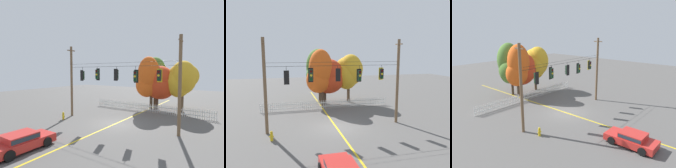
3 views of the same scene
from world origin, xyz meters
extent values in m
plane|color=#565451|center=(0.00, 0.00, 0.00)|extent=(80.00, 80.00, 0.00)
cube|color=gold|center=(0.00, 0.00, 0.00)|extent=(0.16, 36.00, 0.01)
cylinder|color=brown|center=(-5.94, 0.00, 3.95)|extent=(0.26, 0.26, 7.90)
cylinder|color=brown|center=(5.94, 0.00, 3.95)|extent=(0.26, 0.26, 7.90)
cube|color=brown|center=(-5.94, 0.00, 7.45)|extent=(0.10, 1.10, 0.10)
cube|color=brown|center=(5.94, 0.00, 7.45)|extent=(0.10, 1.10, 0.10)
cylinder|color=black|center=(0.00, 0.00, 5.57)|extent=(11.69, 0.02, 0.02)
cylinder|color=black|center=(0.00, -0.25, 5.88)|extent=(11.69, 0.02, 0.02)
cylinder|color=black|center=(-4.22, 0.00, 5.35)|extent=(0.03, 0.03, 0.43)
cube|color=black|center=(-4.22, -0.13, 4.67)|extent=(0.43, 0.02, 1.16)
cube|color=black|center=(-4.22, 0.00, 4.67)|extent=(0.30, 0.24, 0.94)
cylinder|color=#410706|center=(-4.22, 0.14, 4.98)|extent=(0.20, 0.03, 0.20)
cube|color=black|center=(-4.22, 0.18, 5.09)|extent=(0.22, 0.12, 0.06)
cylinder|color=yellow|center=(-4.22, 0.14, 4.67)|extent=(0.20, 0.03, 0.20)
cube|color=black|center=(-4.22, 0.18, 4.78)|extent=(0.22, 0.12, 0.06)
cylinder|color=#073513|center=(-4.22, 0.14, 4.35)|extent=(0.20, 0.03, 0.20)
cube|color=black|center=(-4.22, 0.18, 4.47)|extent=(0.22, 0.12, 0.06)
cylinder|color=black|center=(-2.21, 0.00, 5.43)|extent=(0.03, 0.03, 0.28)
cube|color=black|center=(-2.21, 0.13, 4.79)|extent=(0.43, 0.02, 1.23)
cube|color=#1E3323|center=(-2.21, 0.00, 4.79)|extent=(0.30, 0.24, 0.99)
cylinder|color=#410706|center=(-2.21, -0.14, 5.12)|extent=(0.20, 0.03, 0.20)
cube|color=#1E3323|center=(-2.21, -0.18, 5.24)|extent=(0.22, 0.12, 0.06)
cylinder|color=yellow|center=(-2.21, -0.14, 4.79)|extent=(0.20, 0.03, 0.20)
cube|color=#1E3323|center=(-2.21, -0.18, 4.91)|extent=(0.22, 0.12, 0.06)
cylinder|color=#073513|center=(-2.21, -0.14, 4.46)|extent=(0.20, 0.03, 0.20)
cube|color=#1E3323|center=(-2.21, -0.18, 4.58)|extent=(0.22, 0.12, 0.06)
cylinder|color=black|center=(0.13, 0.00, 5.40)|extent=(0.03, 0.03, 0.33)
cube|color=black|center=(0.13, -0.13, 4.78)|extent=(0.43, 0.02, 1.14)
cube|color=#1E3323|center=(0.13, 0.00, 4.78)|extent=(0.30, 0.24, 0.92)
cylinder|color=#410706|center=(0.13, 0.14, 5.08)|extent=(0.20, 0.03, 0.20)
cube|color=#1E3323|center=(0.13, 0.18, 5.20)|extent=(0.22, 0.12, 0.06)
cylinder|color=yellow|center=(0.13, 0.14, 4.78)|extent=(0.20, 0.03, 0.20)
cube|color=#1E3323|center=(0.13, 0.18, 4.89)|extent=(0.22, 0.12, 0.06)
cylinder|color=#073513|center=(0.13, 0.14, 4.47)|extent=(0.20, 0.03, 0.20)
cube|color=#1E3323|center=(0.13, 0.18, 4.59)|extent=(0.22, 0.12, 0.06)
cylinder|color=black|center=(2.13, 0.00, 5.35)|extent=(0.03, 0.03, 0.44)
cube|color=black|center=(2.13, 0.13, 4.66)|extent=(0.43, 0.02, 1.17)
cube|color=#1E3323|center=(2.13, 0.00, 4.66)|extent=(0.30, 0.24, 0.95)
cylinder|color=#410706|center=(2.13, -0.14, 4.97)|extent=(0.20, 0.03, 0.20)
cube|color=#1E3323|center=(2.13, -0.18, 5.09)|extent=(0.22, 0.12, 0.06)
cylinder|color=yellow|center=(2.13, -0.14, 4.66)|extent=(0.20, 0.03, 0.20)
cube|color=#1E3323|center=(2.13, -0.18, 4.77)|extent=(0.22, 0.12, 0.06)
cylinder|color=#073513|center=(2.13, -0.14, 4.34)|extent=(0.20, 0.03, 0.20)
cube|color=#1E3323|center=(2.13, -0.18, 4.46)|extent=(0.22, 0.12, 0.06)
cylinder|color=black|center=(4.28, 0.00, 5.39)|extent=(0.03, 0.03, 0.36)
cube|color=yellow|center=(4.28, 0.13, 4.75)|extent=(0.43, 0.02, 1.12)
cube|color=black|center=(4.28, 0.00, 4.75)|extent=(0.30, 0.24, 0.91)
cylinder|color=#410706|center=(4.28, -0.14, 5.06)|extent=(0.20, 0.03, 0.20)
cube|color=black|center=(4.28, -0.18, 5.17)|extent=(0.22, 0.12, 0.06)
cylinder|color=yellow|center=(4.28, -0.14, 4.75)|extent=(0.20, 0.03, 0.20)
cube|color=black|center=(4.28, -0.18, 4.87)|extent=(0.22, 0.12, 0.06)
cylinder|color=#073513|center=(4.28, -0.14, 4.45)|extent=(0.20, 0.03, 0.20)
cube|color=black|center=(4.28, -0.18, 4.57)|extent=(0.22, 0.12, 0.06)
cube|color=silver|center=(-7.09, 6.65, 0.52)|extent=(0.06, 0.04, 1.05)
cube|color=silver|center=(-6.87, 6.65, 0.52)|extent=(0.06, 0.04, 1.05)
cube|color=silver|center=(-6.65, 6.65, 0.52)|extent=(0.06, 0.04, 1.05)
cube|color=silver|center=(-6.42, 6.65, 0.52)|extent=(0.06, 0.04, 1.05)
cube|color=silver|center=(-6.20, 6.65, 0.52)|extent=(0.06, 0.04, 1.05)
cube|color=silver|center=(-5.98, 6.65, 0.52)|extent=(0.06, 0.04, 1.05)
cube|color=silver|center=(-5.75, 6.65, 0.52)|extent=(0.06, 0.04, 1.05)
cube|color=silver|center=(-5.53, 6.65, 0.52)|extent=(0.06, 0.04, 1.05)
cube|color=silver|center=(-5.31, 6.65, 0.52)|extent=(0.06, 0.04, 1.05)
cube|color=silver|center=(-5.08, 6.65, 0.52)|extent=(0.06, 0.04, 1.05)
cube|color=silver|center=(-4.86, 6.65, 0.52)|extent=(0.06, 0.04, 1.05)
cube|color=silver|center=(-4.63, 6.65, 0.52)|extent=(0.06, 0.04, 1.05)
cube|color=silver|center=(-4.41, 6.65, 0.52)|extent=(0.06, 0.04, 1.05)
cube|color=silver|center=(-4.19, 6.65, 0.52)|extent=(0.06, 0.04, 1.05)
cube|color=silver|center=(-3.96, 6.65, 0.52)|extent=(0.06, 0.04, 1.05)
cube|color=silver|center=(-3.74, 6.65, 0.52)|extent=(0.06, 0.04, 1.05)
cube|color=silver|center=(-3.52, 6.65, 0.52)|extent=(0.06, 0.04, 1.05)
cube|color=silver|center=(-3.29, 6.65, 0.52)|extent=(0.06, 0.04, 1.05)
cube|color=silver|center=(-3.07, 6.65, 0.52)|extent=(0.06, 0.04, 1.05)
cube|color=silver|center=(-2.84, 6.65, 0.52)|extent=(0.06, 0.04, 1.05)
cube|color=silver|center=(-2.62, 6.65, 0.52)|extent=(0.06, 0.04, 1.05)
cube|color=silver|center=(-2.40, 6.65, 0.52)|extent=(0.06, 0.04, 1.05)
cube|color=silver|center=(-2.17, 6.65, 0.52)|extent=(0.06, 0.04, 1.05)
cube|color=silver|center=(-1.95, 6.65, 0.52)|extent=(0.06, 0.04, 1.05)
cube|color=silver|center=(-1.73, 6.65, 0.52)|extent=(0.06, 0.04, 1.05)
cube|color=silver|center=(-1.50, 6.65, 0.52)|extent=(0.06, 0.04, 1.05)
cube|color=silver|center=(-1.28, 6.65, 0.52)|extent=(0.06, 0.04, 1.05)
cube|color=silver|center=(-1.06, 6.65, 0.52)|extent=(0.06, 0.04, 1.05)
cube|color=silver|center=(-0.83, 6.65, 0.52)|extent=(0.06, 0.04, 1.05)
cube|color=silver|center=(-0.61, 6.65, 0.52)|extent=(0.06, 0.04, 1.05)
cube|color=silver|center=(-0.38, 6.65, 0.52)|extent=(0.06, 0.04, 1.05)
cube|color=silver|center=(-0.16, 6.65, 0.52)|extent=(0.06, 0.04, 1.05)
cube|color=silver|center=(0.06, 6.65, 0.52)|extent=(0.06, 0.04, 1.05)
cube|color=silver|center=(0.29, 6.65, 0.52)|extent=(0.06, 0.04, 1.05)
cube|color=silver|center=(0.51, 6.65, 0.52)|extent=(0.06, 0.04, 1.05)
cube|color=silver|center=(0.73, 6.65, 0.52)|extent=(0.06, 0.04, 1.05)
cube|color=silver|center=(0.96, 6.65, 0.52)|extent=(0.06, 0.04, 1.05)
cube|color=silver|center=(1.18, 6.65, 0.52)|extent=(0.06, 0.04, 1.05)
cube|color=silver|center=(1.40, 6.65, 0.52)|extent=(0.06, 0.04, 1.05)
cube|color=silver|center=(1.63, 6.65, 0.52)|extent=(0.06, 0.04, 1.05)
cube|color=silver|center=(1.85, 6.65, 0.52)|extent=(0.06, 0.04, 1.05)
cube|color=silver|center=(2.08, 6.65, 0.52)|extent=(0.06, 0.04, 1.05)
cube|color=silver|center=(2.30, 6.65, 0.52)|extent=(0.06, 0.04, 1.05)
cube|color=silver|center=(2.52, 6.65, 0.52)|extent=(0.06, 0.04, 1.05)
cube|color=silver|center=(2.75, 6.65, 0.52)|extent=(0.06, 0.04, 1.05)
cube|color=silver|center=(2.97, 6.65, 0.52)|extent=(0.06, 0.04, 1.05)
cube|color=silver|center=(3.19, 6.65, 0.52)|extent=(0.06, 0.04, 1.05)
cube|color=silver|center=(3.42, 6.65, 0.52)|extent=(0.06, 0.04, 1.05)
cube|color=silver|center=(3.64, 6.65, 0.52)|extent=(0.06, 0.04, 1.05)
cube|color=silver|center=(3.87, 6.65, 0.52)|extent=(0.06, 0.04, 1.05)
cube|color=silver|center=(4.09, 6.65, 0.52)|extent=(0.06, 0.04, 1.05)
cube|color=silver|center=(4.31, 6.65, 0.52)|extent=(0.06, 0.04, 1.05)
cube|color=silver|center=(4.54, 6.65, 0.52)|extent=(0.06, 0.04, 1.05)
cube|color=silver|center=(4.76, 6.65, 0.52)|extent=(0.06, 0.04, 1.05)
cube|color=silver|center=(4.98, 6.65, 0.52)|extent=(0.06, 0.04, 1.05)
cube|color=silver|center=(5.21, 6.65, 0.52)|extent=(0.06, 0.04, 1.05)
cube|color=silver|center=(5.43, 6.65, 0.52)|extent=(0.06, 0.04, 1.05)
cube|color=silver|center=(5.65, 6.65, 0.52)|extent=(0.06, 0.04, 1.05)
cube|color=silver|center=(5.88, 6.65, 0.52)|extent=(0.06, 0.04, 1.05)
cube|color=silver|center=(6.10, 6.65, 0.52)|extent=(0.06, 0.04, 1.05)
cube|color=silver|center=(6.33, 6.65, 0.52)|extent=(0.06, 0.04, 1.05)
cube|color=silver|center=(6.55, 6.65, 0.52)|extent=(0.06, 0.04, 1.05)
cube|color=silver|center=(6.77, 6.65, 0.52)|extent=(0.06, 0.04, 1.05)
cube|color=silver|center=(7.00, 6.65, 0.52)|extent=(0.06, 0.04, 1.05)
cube|color=silver|center=(7.22, 6.65, 0.52)|extent=(0.06, 0.04, 1.05)
cube|color=silver|center=(7.44, 6.65, 0.52)|extent=(0.06, 0.04, 1.05)
cube|color=silver|center=(7.67, 6.65, 0.52)|extent=(0.06, 0.04, 1.05)
cube|color=silver|center=(7.89, 6.65, 0.52)|extent=(0.06, 0.04, 1.05)
cube|color=silver|center=(8.11, 6.65, 0.52)|extent=(0.06, 0.04, 1.05)
cube|color=silver|center=(0.51, 6.68, 0.31)|extent=(15.21, 0.03, 0.08)
cube|color=silver|center=(0.51, 6.68, 0.75)|extent=(15.21, 0.03, 0.08)
cylinder|color=#473828|center=(0.21, 9.97, 1.25)|extent=(0.33, 0.33, 2.50)
ellipsoid|color=#4C752D|center=(-0.03, 10.17, 3.55)|extent=(2.79, 2.60, 3.81)
ellipsoid|color=#4C752D|center=(0.20, 9.58, 3.76)|extent=(3.60, 3.24, 3.04)
ellipsoid|color=#4C752D|center=(0.10, 10.26, 4.85)|extent=(3.20, 2.78, 4.61)
cylinder|color=#473828|center=(0.24, 8.59, 1.22)|extent=(0.40, 0.40, 2.44)
ellipsoid|color=#DB5619|center=(-0.25, 8.16, 3.30)|extent=(3.01, 2.46, 3.27)
ellipsoid|color=#DB5619|center=(0.62, 8.63, 3.99)|extent=(3.25, 2.71, 3.76)
ellipsoid|color=#DB5619|center=(0.03, 8.10, 4.80)|extent=(2.91, 2.69, 4.58)
cylinder|color=#473828|center=(0.77, 9.41, 1.09)|extent=(0.37, 0.37, 2.19)
ellipsoid|color=red|center=(1.22, 9.23, 3.35)|extent=(4.23, 3.84, 3.97)
ellipsoid|color=red|center=(0.43, 9.29, 3.45)|extent=(3.02, 2.97, 2.91)
ellipsoid|color=red|center=(1.14, 9.04, 4.15)|extent=(3.83, 3.59, 3.44)
cylinder|color=brown|center=(4.04, 9.48, 1.36)|extent=(0.38, 0.38, 2.72)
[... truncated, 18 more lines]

